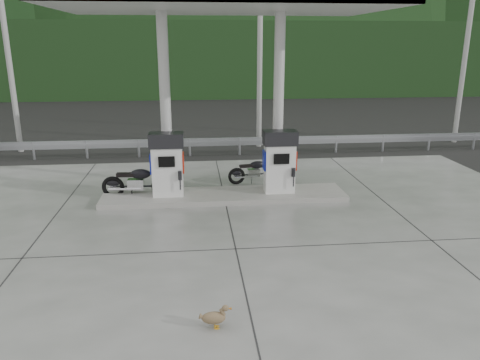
{
  "coord_description": "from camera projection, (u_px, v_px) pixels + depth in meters",
  "views": [
    {
      "loc": [
        -0.87,
        -10.35,
        4.36
      ],
      "look_at": [
        0.3,
        1.0,
        1.0
      ],
      "focal_mm": 35.0,
      "sensor_mm": 36.0,
      "label": 1
    }
  ],
  "objects": [
    {
      "name": "canopy_column_left",
      "position": [
        165.0,
        106.0,
        13.05
      ],
      "size": [
        0.3,
        0.3,
        5.0
      ],
      "primitive_type": "cylinder",
      "color": "silver",
      "rests_on": "pump_island"
    },
    {
      "name": "gas_pump_right",
      "position": [
        280.0,
        162.0,
        13.43
      ],
      "size": [
        0.95,
        0.55,
        1.8
      ],
      "primitive_type": null,
      "color": "white",
      "rests_on": "pump_island"
    },
    {
      "name": "tree_band",
      "position": [
        201.0,
        60.0,
        38.97
      ],
      "size": [
        80.0,
        6.0,
        6.0
      ],
      "primitive_type": "cube",
      "color": "black",
      "rests_on": "ground"
    },
    {
      "name": "pump_island",
      "position": [
        224.0,
        196.0,
        13.55
      ],
      "size": [
        7.0,
        1.4,
        0.15
      ],
      "primitive_type": "cube",
      "color": "gray",
      "rests_on": "forecourt_apron"
    },
    {
      "name": "utility_pole_b",
      "position": [
        260.0,
        52.0,
        19.32
      ],
      "size": [
        0.22,
        0.22,
        8.0
      ],
      "primitive_type": "cylinder",
      "color": "#969791",
      "rests_on": "ground"
    },
    {
      "name": "gas_pump_left",
      "position": [
        167.0,
        165.0,
        13.12
      ],
      "size": [
        0.95,
        0.55,
        1.8
      ],
      "primitive_type": null,
      "color": "white",
      "rests_on": "pump_island"
    },
    {
      "name": "utility_pole_a",
      "position": [
        8.0,
        52.0,
        18.34
      ],
      "size": [
        0.22,
        0.22,
        8.0
      ],
      "primitive_type": "cylinder",
      "color": "#969791",
      "rests_on": "ground"
    },
    {
      "name": "motorcycle_right",
      "position": [
        255.0,
        171.0,
        14.96
      ],
      "size": [
        1.68,
        0.75,
        0.77
      ],
      "primitive_type": null,
      "rotation": [
        0.0,
        0.0,
        0.15
      ],
      "color": "black",
      "rests_on": "forecourt_apron"
    },
    {
      "name": "road",
      "position": [
        211.0,
        138.0,
        22.16
      ],
      "size": [
        60.0,
        7.0,
        0.01
      ],
      "primitive_type": "cube",
      "color": "black",
      "rests_on": "ground"
    },
    {
      "name": "canopy_roof",
      "position": [
        223.0,
        2.0,
        12.06
      ],
      "size": [
        8.5,
        5.0,
        0.4
      ],
      "primitive_type": "cube",
      "color": "silver",
      "rests_on": "canopy_column_left"
    },
    {
      "name": "forested_hills",
      "position": [
        197.0,
        74.0,
        68.44
      ],
      "size": [
        100.0,
        40.0,
        140.0
      ],
      "primitive_type": null,
      "color": "black",
      "rests_on": "ground"
    },
    {
      "name": "guardrail",
      "position": [
        215.0,
        138.0,
        18.62
      ],
      "size": [
        26.0,
        0.16,
        1.42
      ],
      "primitive_type": null,
      "color": "gray",
      "rests_on": "ground"
    },
    {
      "name": "ground",
      "position": [
        232.0,
        232.0,
        11.19
      ],
      "size": [
        160.0,
        160.0,
        0.0
      ],
      "primitive_type": "plane",
      "color": "black",
      "rests_on": "ground"
    },
    {
      "name": "duck",
      "position": [
        214.0,
        318.0,
        7.36
      ],
      "size": [
        0.47,
        0.14,
        0.34
      ],
      "primitive_type": null,
      "rotation": [
        0.0,
        0.0,
        -0.02
      ],
      "color": "brown",
      "rests_on": "forecourt_apron"
    },
    {
      "name": "motorcycle_left",
      "position": [
        138.0,
        182.0,
        13.52
      ],
      "size": [
        1.98,
        0.74,
        0.92
      ],
      "primitive_type": null,
      "rotation": [
        0.0,
        0.0,
        -0.07
      ],
      "color": "black",
      "rests_on": "forecourt_apron"
    },
    {
      "name": "utility_pole_c",
      "position": [
        466.0,
        51.0,
        20.2
      ],
      "size": [
        0.22,
        0.22,
        8.0
      ],
      "primitive_type": "cylinder",
      "color": "#969791",
      "rests_on": "ground"
    },
    {
      "name": "forecourt_apron",
      "position": [
        232.0,
        232.0,
        11.19
      ],
      "size": [
        18.0,
        14.0,
        0.02
      ],
      "primitive_type": "cube",
      "color": "slate",
      "rests_on": "ground"
    },
    {
      "name": "canopy_column_right",
      "position": [
        278.0,
        104.0,
        13.36
      ],
      "size": [
        0.3,
        0.3,
        5.0
      ],
      "primitive_type": "cylinder",
      "color": "silver",
      "rests_on": "pump_island"
    }
  ]
}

